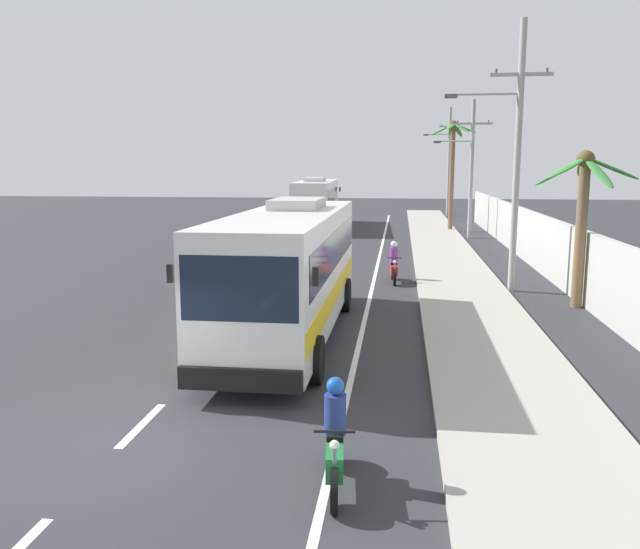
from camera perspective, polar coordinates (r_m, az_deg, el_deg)
ground_plane at (r=11.69m, az=-16.78°, el=-13.93°), size 160.00×160.00×0.00m
sidewalk_kerb at (r=20.41m, az=13.30°, el=-3.44°), size 3.20×90.00×0.14m
lane_markings at (r=24.67m, az=1.66°, el=-1.10°), size 3.67×71.00×0.01m
boundary_wall at (r=24.77m, az=21.17°, el=1.13°), size 0.24×60.00×2.43m
coach_bus_foreground at (r=17.41m, az=-2.65°, el=0.68°), size 2.92×10.93×3.63m
coach_bus_far_lane at (r=47.93m, az=-0.30°, el=6.41°), size 3.22×12.35×3.67m
motorcycle_beside_bus at (r=25.77m, az=6.46°, el=0.77°), size 0.56×1.96×1.62m
motorcycle_trailing at (r=9.66m, az=1.32°, el=-14.50°), size 0.56×1.96×1.58m
utility_pole_mid at (r=24.47m, az=16.66°, el=10.30°), size 3.68×0.24×9.54m
utility_pole_far at (r=41.97m, az=12.98°, el=9.29°), size 3.53×0.24×8.50m
utility_pole_distant at (r=59.51m, az=11.13°, el=9.86°), size 3.23×0.24×9.51m
palm_nearest at (r=22.37m, az=21.96°, el=5.92°), size 3.16×3.27×5.03m
palm_second at (r=46.13m, az=11.49°, el=10.20°), size 3.13×3.21×7.52m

